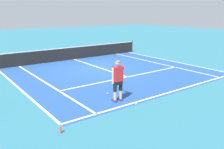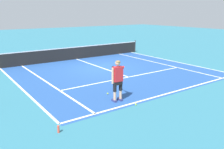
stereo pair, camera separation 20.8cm
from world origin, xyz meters
name	(u,v)px [view 1 (the left image)]	position (x,y,z in m)	size (l,w,h in m)	color
ground_plane	(100,68)	(0.00, 0.00, 0.00)	(80.00, 80.00, 0.00)	teal
court_inner_surface	(110,71)	(0.00, -1.16, 0.00)	(10.98, 9.96, 0.00)	#234C93
line_baseline	(172,92)	(0.00, -5.95, 0.00)	(10.98, 0.10, 0.01)	white
line_service	(127,77)	(0.00, -2.78, 0.00)	(8.23, 0.10, 0.01)	white
line_centre_service	(96,67)	(0.00, 0.42, 0.00)	(0.10, 6.40, 0.01)	white
line_singles_left	(46,83)	(-4.12, -1.16, 0.00)	(0.10, 9.56, 0.01)	white
line_singles_right	(157,63)	(4.12, -1.16, 0.00)	(0.10, 9.56, 0.01)	white
line_doubles_left	(19,88)	(-5.49, -1.16, 0.00)	(0.10, 9.56, 0.01)	white
line_doubles_right	(170,61)	(5.49, -1.16, 0.00)	(0.10, 9.56, 0.01)	white
tennis_net	(74,53)	(0.00, 3.62, 0.50)	(11.96, 0.08, 1.07)	#333338
tennis_player	(118,78)	(-2.70, -5.39, 0.99)	(0.68, 1.10, 1.71)	navy
tennis_ball_near_feet	(136,104)	(-2.37, -6.16, 0.03)	(0.07, 0.07, 0.07)	#CCE02D
tennis_ball_by_baseline	(107,94)	(-2.57, -4.47, 0.03)	(0.07, 0.07, 0.07)	#CCE02D
water_bottle	(60,130)	(-5.74, -6.48, 0.11)	(0.07, 0.07, 0.23)	#E04C38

